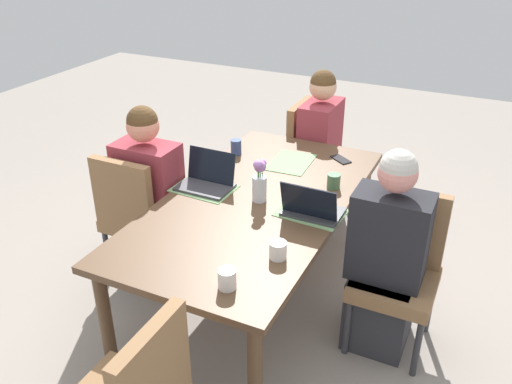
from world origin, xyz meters
TOP-DOWN VIEW (x-y plane):
  - ground_plane at (0.00, 0.00)m, footprint 10.00×10.00m
  - dining_table at (0.00, 0.00)m, footprint 1.95×1.01m
  - chair_far_left_near at (-0.05, 0.85)m, footprint 0.44×0.44m
  - person_far_left_near at (0.02, 0.79)m, footprint 0.36×0.40m
  - chair_near_left_mid at (0.10, -0.80)m, footprint 0.44×0.44m
  - person_near_left_mid at (0.03, -0.74)m, footprint 0.36×0.40m
  - chair_head_left_left_far at (-1.26, -0.10)m, footprint 0.44×0.44m
  - person_head_left_left_far at (-1.20, -0.03)m, footprint 0.40×0.36m
  - flower_vase at (0.00, 0.02)m, footprint 0.10×0.08m
  - placemat_far_left_near at (0.01, 0.34)m, footprint 0.28×0.37m
  - placemat_near_left_mid at (0.01, -0.34)m, footprint 0.27×0.37m
  - placemat_head_left_left_far at (-0.57, -0.01)m, footprint 0.37×0.28m
  - laptop_near_left_mid at (-0.02, -0.34)m, footprint 0.22×0.32m
  - laptop_far_left_near at (0.04, 0.36)m, footprint 0.22×0.32m
  - coffee_mug_near_left at (-0.53, -0.40)m, footprint 0.07×0.07m
  - coffee_mug_near_right at (0.49, 0.35)m, footprint 0.08×0.08m
  - coffee_mug_centre_left at (-0.34, 0.36)m, footprint 0.08×0.08m
  - coffee_mug_centre_right at (0.80, 0.24)m, footprint 0.08×0.08m
  - phone_black at (-0.75, 0.27)m, footprint 0.15×0.16m

SIDE VIEW (x-z plane):
  - ground_plane at x=0.00m, z-range 0.00..0.00m
  - chair_far_left_near at x=-0.05m, z-range 0.05..0.95m
  - chair_near_left_mid at x=0.10m, z-range 0.05..0.95m
  - chair_head_left_left_far at x=-1.26m, z-range 0.05..0.95m
  - person_far_left_near at x=0.02m, z-range -0.07..1.12m
  - person_near_left_mid at x=0.03m, z-range -0.07..1.12m
  - person_head_left_left_far at x=-1.20m, z-range -0.07..1.12m
  - dining_table at x=0.00m, z-range 0.29..1.02m
  - placemat_far_left_near at x=0.01m, z-range 0.73..0.73m
  - placemat_near_left_mid at x=0.01m, z-range 0.73..0.73m
  - placemat_head_left_left_far at x=-0.57m, z-range 0.73..0.73m
  - phone_black at x=-0.75m, z-range 0.73..0.73m
  - coffee_mug_near_right at x=0.49m, z-range 0.73..0.81m
  - laptop_far_left_near at x=0.04m, z-range 0.67..0.88m
  - laptop_near_left_mid at x=-0.02m, z-range 0.67..0.88m
  - coffee_mug_centre_left at x=-0.34m, z-range 0.73..0.82m
  - coffee_mug_centre_right at x=0.80m, z-range 0.73..0.82m
  - coffee_mug_near_left at x=-0.53m, z-range 0.73..0.83m
  - flower_vase at x=0.00m, z-range 0.73..1.00m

